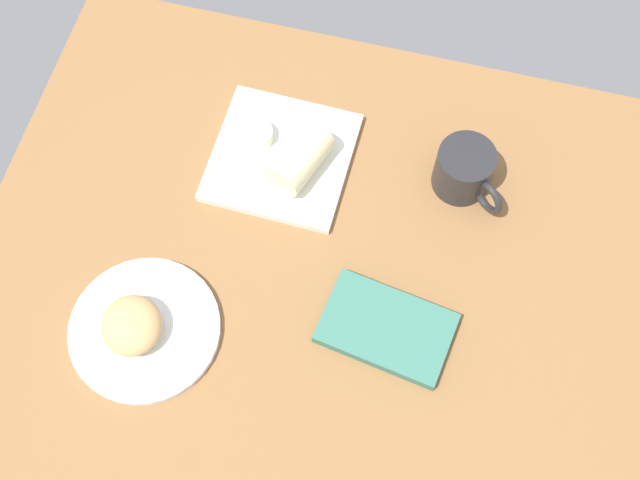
{
  "coord_description": "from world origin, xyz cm",
  "views": [
    {
      "loc": [
        11.97,
        -45.34,
        121.97
      ],
      "look_at": [
        -0.36,
        3.68,
        7.0
      ],
      "focal_mm": 44.72,
      "sensor_mm": 36.0,
      "label": 1
    }
  ],
  "objects_px": {
    "round_plate": "(145,330)",
    "breakfast_wrap": "(300,159)",
    "scone_pastry": "(132,325)",
    "book_stack": "(386,328)",
    "coffee_mug": "(465,170)",
    "square_plate": "(281,157)",
    "sauce_cup": "(257,134)"
  },
  "relations": [
    {
      "from": "round_plate",
      "to": "square_plate",
      "type": "height_order",
      "value": "square_plate"
    },
    {
      "from": "square_plate",
      "to": "sauce_cup",
      "type": "bearing_deg",
      "value": 155.89
    },
    {
      "from": "square_plate",
      "to": "sauce_cup",
      "type": "xyz_separation_m",
      "value": [
        -0.05,
        0.02,
        0.02
      ]
    },
    {
      "from": "scone_pastry",
      "to": "breakfast_wrap",
      "type": "height_order",
      "value": "breakfast_wrap"
    },
    {
      "from": "round_plate",
      "to": "breakfast_wrap",
      "type": "height_order",
      "value": "breakfast_wrap"
    },
    {
      "from": "book_stack",
      "to": "coffee_mug",
      "type": "height_order",
      "value": "coffee_mug"
    },
    {
      "from": "round_plate",
      "to": "square_plate",
      "type": "xyz_separation_m",
      "value": [
        0.12,
        0.34,
        0.0
      ]
    },
    {
      "from": "book_stack",
      "to": "coffee_mug",
      "type": "xyz_separation_m",
      "value": [
        0.07,
        0.28,
        0.03
      ]
    },
    {
      "from": "square_plate",
      "to": "book_stack",
      "type": "distance_m",
      "value": 0.34
    },
    {
      "from": "round_plate",
      "to": "breakfast_wrap",
      "type": "relative_size",
      "value": 2.09
    },
    {
      "from": "scone_pastry",
      "to": "sauce_cup",
      "type": "height_order",
      "value": "scone_pastry"
    },
    {
      "from": "breakfast_wrap",
      "to": "book_stack",
      "type": "xyz_separation_m",
      "value": [
        0.2,
        -0.23,
        -0.04
      ]
    },
    {
      "from": "square_plate",
      "to": "book_stack",
      "type": "height_order",
      "value": "book_stack"
    },
    {
      "from": "breakfast_wrap",
      "to": "scone_pastry",
      "type": "bearing_deg",
      "value": -97.34
    },
    {
      "from": "coffee_mug",
      "to": "book_stack",
      "type": "bearing_deg",
      "value": -103.44
    },
    {
      "from": "breakfast_wrap",
      "to": "coffee_mug",
      "type": "distance_m",
      "value": 0.27
    },
    {
      "from": "square_plate",
      "to": "breakfast_wrap",
      "type": "relative_size",
      "value": 2.04
    },
    {
      "from": "round_plate",
      "to": "sauce_cup",
      "type": "bearing_deg",
      "value": 77.98
    },
    {
      "from": "scone_pastry",
      "to": "breakfast_wrap",
      "type": "relative_size",
      "value": 0.87
    },
    {
      "from": "scone_pastry",
      "to": "book_stack",
      "type": "relative_size",
      "value": 0.45
    },
    {
      "from": "round_plate",
      "to": "coffee_mug",
      "type": "height_order",
      "value": "coffee_mug"
    },
    {
      "from": "square_plate",
      "to": "coffee_mug",
      "type": "relative_size",
      "value": 1.86
    },
    {
      "from": "round_plate",
      "to": "scone_pastry",
      "type": "xyz_separation_m",
      "value": [
        -0.01,
        -0.01,
        0.03
      ]
    },
    {
      "from": "scone_pastry",
      "to": "coffee_mug",
      "type": "relative_size",
      "value": 0.79
    },
    {
      "from": "sauce_cup",
      "to": "round_plate",
      "type": "bearing_deg",
      "value": -102.02
    },
    {
      "from": "sauce_cup",
      "to": "breakfast_wrap",
      "type": "bearing_deg",
      "value": -24.11
    },
    {
      "from": "scone_pastry",
      "to": "square_plate",
      "type": "distance_m",
      "value": 0.38
    },
    {
      "from": "scone_pastry",
      "to": "square_plate",
      "type": "bearing_deg",
      "value": 68.82
    },
    {
      "from": "round_plate",
      "to": "book_stack",
      "type": "relative_size",
      "value": 1.09
    },
    {
      "from": "scone_pastry",
      "to": "coffee_mug",
      "type": "distance_m",
      "value": 0.58
    },
    {
      "from": "square_plate",
      "to": "breakfast_wrap",
      "type": "xyz_separation_m",
      "value": [
        0.04,
        -0.02,
        0.04
      ]
    },
    {
      "from": "round_plate",
      "to": "book_stack",
      "type": "height_order",
      "value": "book_stack"
    }
  ]
}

